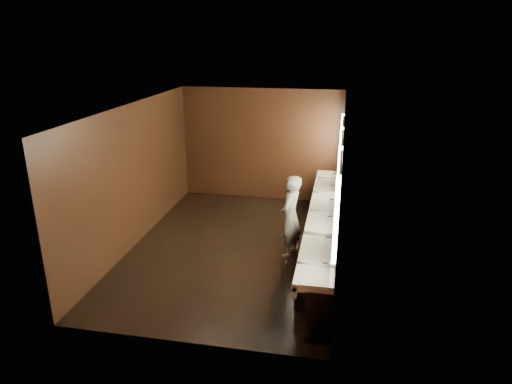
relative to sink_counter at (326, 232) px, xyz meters
The scene contains 10 objects.
floor 1.86m from the sink_counter, behind, with size 6.00×6.00×0.00m, color black.
ceiling 2.92m from the sink_counter, behind, with size 4.00×6.00×0.02m, color #2D2D2B.
wall_back 3.61m from the sink_counter, 120.87° to the left, with size 4.00×0.02×2.80m, color black.
wall_front 3.61m from the sink_counter, 120.87° to the right, with size 4.00×0.02×2.80m, color black.
wall_left 3.90m from the sink_counter, behind, with size 0.02×6.00×2.80m, color black.
wall_right 0.93m from the sink_counter, ahead, with size 0.02×6.00×2.80m, color black.
sink_counter is the anchor object (origin of this frame).
mirror_band 1.27m from the sink_counter, ahead, with size 0.06×5.03×1.15m.
person 0.74m from the sink_counter, behind, with size 0.58×0.38×1.59m, color #9CBEE8.
trash_bin 1.84m from the sink_counter, 96.86° to the right, with size 0.35×0.35×0.55m, color black.
Camera 1 is at (1.98, -8.00, 4.07)m, focal length 32.00 mm.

